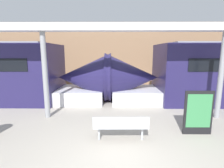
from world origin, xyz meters
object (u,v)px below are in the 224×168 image
at_px(poster_board, 198,113).
at_px(support_column_far, 221,76).
at_px(support_column_near, 45,76).
at_px(bench_near, 121,125).

height_order(poster_board, support_column_far, support_column_far).
distance_m(support_column_near, support_column_far, 7.03).
bearing_deg(poster_board, bench_near, -169.27).
xyz_separation_m(bench_near, support_column_far, (4.06, 1.99, 1.23)).
distance_m(poster_board, support_column_far, 2.37).
xyz_separation_m(bench_near, support_column_near, (-2.97, 1.99, 1.23)).
bearing_deg(bench_near, support_column_far, 25.21).
bearing_deg(support_column_far, poster_board, -135.36).
height_order(bench_near, poster_board, poster_board).
height_order(support_column_near, support_column_far, same).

